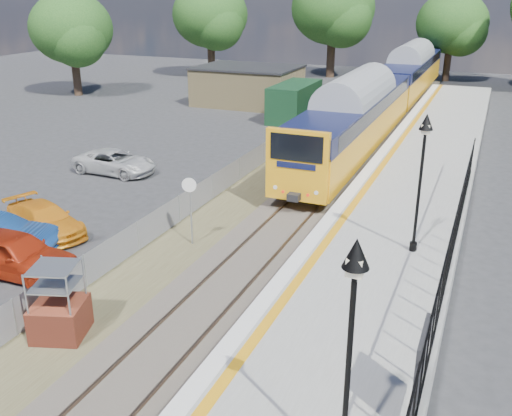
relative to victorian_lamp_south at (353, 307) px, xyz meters
The scene contains 16 objects.
ground 8.05m from the victorian_lamp_south, 143.97° to the left, with size 120.00×120.00×0.00m, color #2D2D30.
track_bed 15.50m from the victorian_lamp_south, 113.60° to the left, with size 5.90×80.00×0.29m.
platform 12.67m from the victorian_lamp_south, 96.18° to the left, with size 5.00×70.00×0.90m, color gray.
platform_edge 12.92m from the victorian_lamp_south, 105.65° to the left, with size 0.90×70.00×0.01m.
victorian_lamp_south is the anchor object (origin of this frame).
victorian_lamp_north 10.00m from the victorian_lamp_south, 91.15° to the left, with size 0.44×0.44×4.60m.
palisade_fence 6.79m from the victorian_lamp_south, 80.47° to the left, with size 0.12×26.00×2.00m.
wire_fence 19.07m from the victorian_lamp_south, 121.23° to the left, with size 0.06×52.00×1.20m.
outbuilding 38.94m from the victorian_lamp_south, 114.99° to the left, with size 10.80×10.10×3.12m.
tree_line 46.24m from the victorian_lamp_south, 95.09° to the left, with size 56.80×43.80×11.88m.
train 34.37m from the victorian_lamp_south, 99.22° to the left, with size 2.82×40.83×3.51m.
brick_plinth 9.51m from the victorian_lamp_south, 163.66° to the left, with size 1.71×1.71×2.18m.
speed_sign 12.57m from the victorian_lamp_south, 131.51° to the left, with size 0.52×0.20×2.68m.
car_red 13.90m from the victorian_lamp_south, 158.60° to the left, with size 1.77×4.40×1.50m, color #A8290F.
car_yellow 16.51m from the victorian_lamp_south, 150.36° to the left, with size 1.68×4.13×1.20m, color orange.
car_white 22.84m from the victorian_lamp_south, 136.07° to the left, with size 2.03×4.40×1.22m, color silver.
Camera 1 is at (7.14, -11.89, 9.03)m, focal length 40.00 mm.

